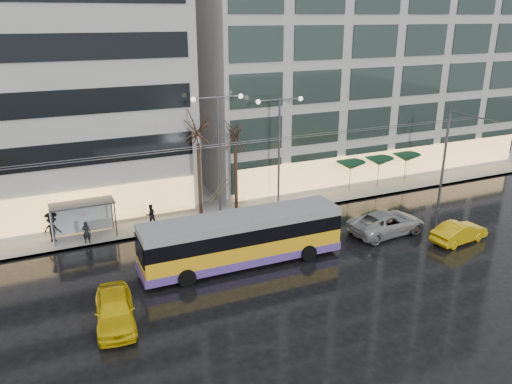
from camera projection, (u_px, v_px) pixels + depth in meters
ground at (254, 285)px, 28.49m from camera, size 140.00×140.00×0.00m
sidewalk at (207, 201)px, 41.26m from camera, size 80.00×10.00×0.15m
kerb at (229, 222)px, 37.01m from camera, size 80.00×0.10×0.15m
building_right at (353, 36)px, 47.98m from camera, size 32.00×14.00×25.00m
trolleybus at (242, 240)px, 30.45m from camera, size 12.56×4.98×5.80m
catenary at (220, 174)px, 34.27m from camera, size 42.24×5.12×7.00m
bus_shelter at (77, 212)px, 33.74m from camera, size 4.20×1.60×2.51m
street_lamp_near at (218, 139)px, 36.54m from camera, size 3.96×0.36×9.03m
street_lamp_far at (279, 136)px, 38.58m from camera, size 3.96×0.36×8.53m
tree_a at (198, 125)px, 35.76m from camera, size 3.20×3.20×8.40m
tree_b at (235, 131)px, 37.33m from camera, size 3.20×3.20×7.70m
parasol_a at (351, 165)px, 42.57m from camera, size 2.50×2.50×2.65m
parasol_b at (379, 161)px, 43.74m from camera, size 2.50×2.50×2.65m
parasol_c at (406, 158)px, 44.90m from camera, size 2.50×2.50×2.65m
taxi_a at (115, 310)px, 24.67m from camera, size 2.38×4.82×1.58m
taxi_b at (459, 232)px, 33.71m from camera, size 4.38×1.95×1.40m
sedan_silver at (387, 223)px, 35.00m from camera, size 5.85×2.96×1.59m
pedestrian_a at (85, 223)px, 32.90m from camera, size 1.25×1.26×2.19m
pedestrian_b at (151, 215)px, 36.04m from camera, size 0.84×0.69×1.59m
pedestrian_c at (52, 226)px, 33.28m from camera, size 1.34×1.13×2.11m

